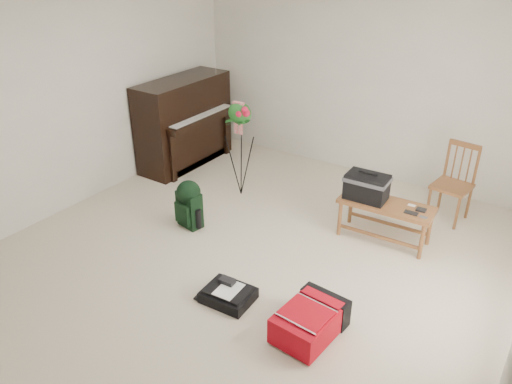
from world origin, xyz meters
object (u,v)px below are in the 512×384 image
Objects in this scene: bench at (373,192)px; red_suitcase at (312,318)px; black_duffel at (228,294)px; green_backpack at (189,202)px; piano at (185,124)px; dining_chair at (453,184)px; flower_stand at (240,150)px.

bench is 1.55× the size of red_suitcase.
black_duffel is (-0.63, -1.79, -0.48)m from bench.
red_suitcase is 2.15m from green_backpack.
black_duffel is at bearing -42.35° from piano.
red_suitcase is 1.41× the size of black_duffel.
dining_chair is 2.67m from red_suitcase.
bench is at bearing -116.87° from dining_chair.
piano is 1.46× the size of bench.
red_suitcase reaches higher than black_duffel.
dining_chair is 1.40× the size of red_suitcase.
black_duffel is 0.82× the size of green_backpack.
red_suitcase is at bearing -41.89° from flower_stand.
dining_chair is 2.99m from black_duffel.
bench is 1.79× the size of green_backpack.
red_suitcase is at bearing 1.40° from black_duffel.
red_suitcase is (0.20, -1.72, -0.41)m from bench.
piano is 1.17× the size of flower_stand.
flower_stand is (-1.98, 1.74, 0.48)m from red_suitcase.
black_duffel is at bearing -58.26° from flower_stand.
red_suitcase is (-0.42, -2.62, -0.31)m from dining_chair.
bench reaches higher than red_suitcase.
flower_stand is (-1.78, 0.02, 0.07)m from bench.
red_suitcase is at bearing -9.57° from green_backpack.
piano is 2.63× the size of green_backpack.
piano reaches higher than red_suitcase.
red_suitcase is (3.24, -2.12, -0.46)m from piano.
piano is at bearing 169.86° from bench.
piano is 3.70m from dining_chair.
dining_chair is (3.66, 0.50, -0.15)m from piano.
bench is at bearing 67.11° from black_duffel.
piano is 1.63× the size of dining_chair.
black_duffel is (-1.26, -2.69, -0.38)m from dining_chair.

